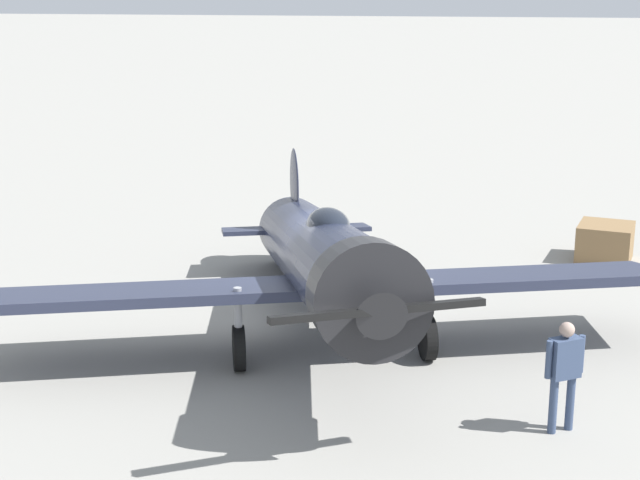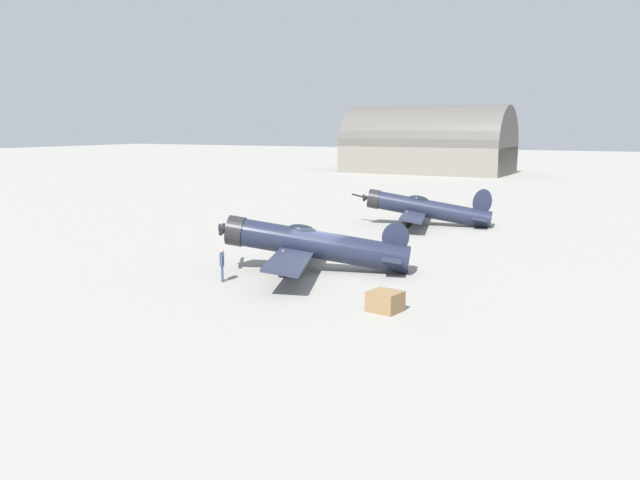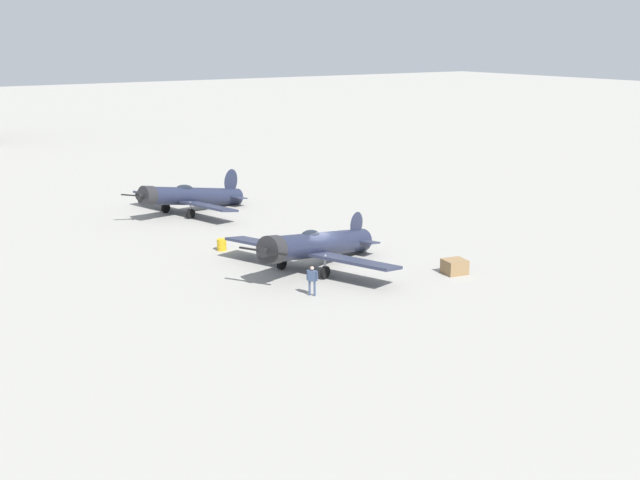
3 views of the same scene
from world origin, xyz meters
The scene contains 7 objects.
ground_plane centered at (0.00, 0.00, 0.00)m, with size 400.00×400.00×0.00m, color gray.
airplane_foreground centered at (-0.50, -0.19, 1.55)m, with size 11.12×12.24×3.12m.
airplane_mid_apron centered at (-0.29, 19.17, 1.41)m, with size 11.56×11.63×3.36m.
ground_crew_mechanic centered at (-3.48, -4.47, 1.05)m, with size 0.47×0.57×1.73m.
equipment_crate centered at (6.21, -5.72, 0.45)m, with size 1.54×1.47×0.90m.
fuel_drum centered at (-3.38, 7.13, 0.40)m, with size 0.69×0.69×0.80m.
distant_hangar centered at (-19.55, 78.36, 4.04)m, with size 28.54×14.59×13.83m.
Camera 2 is at (16.40, -31.59, 8.07)m, focal length 36.36 mm.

